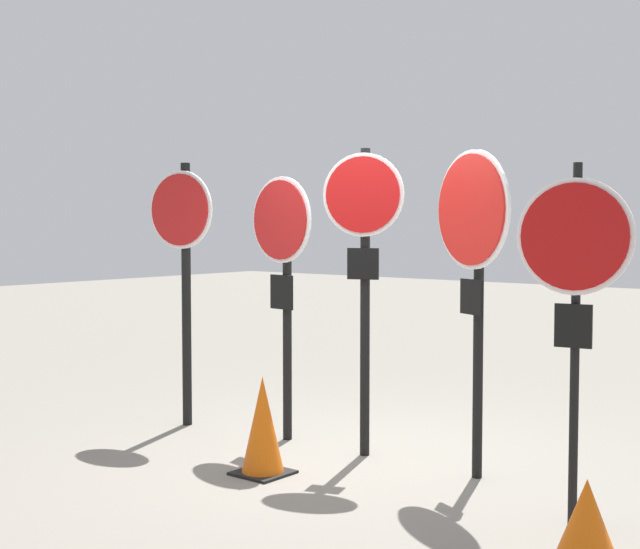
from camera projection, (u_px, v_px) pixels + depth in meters
name	position (u px, v px, depth m)	size (l,w,h in m)	color
ground_plane	(355.00, 463.00, 6.97)	(40.00, 40.00, 0.00)	gray
stop_sign_0	(183.00, 248.00, 8.16)	(0.71, 0.18, 2.43)	black
stop_sign_1	(283.00, 257.00, 7.61)	(0.73, 0.18, 2.27)	black
stop_sign_2	(364.00, 243.00, 7.07)	(0.63, 0.26, 2.47)	black
stop_sign_3	(473.00, 244.00, 6.45)	(0.79, 0.40, 2.41)	black
stop_sign_4	(574.00, 266.00, 5.43)	(0.71, 0.16, 2.25)	black
traffic_cone_0	(587.00, 527.00, 4.74)	(0.46, 0.46, 0.52)	black
traffic_cone_1	(263.00, 426.00, 6.63)	(0.38, 0.38, 0.74)	black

